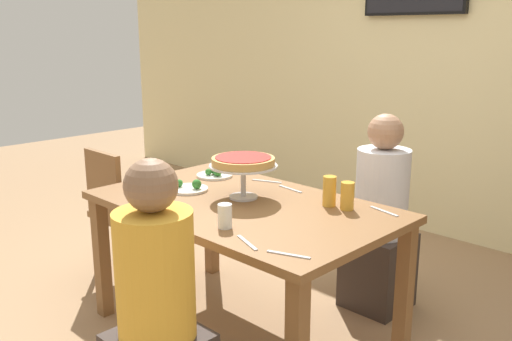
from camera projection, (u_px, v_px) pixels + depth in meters
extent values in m
plane|color=#9E7A56|center=(243.00, 332.00, 3.02)|extent=(12.00, 12.00, 0.00)
cube|color=beige|center=(449.00, 57.00, 4.21)|extent=(8.00, 0.12, 2.80)
cube|color=brown|center=(242.00, 206.00, 2.85)|extent=(1.56, 0.94, 0.04)
cube|color=brown|center=(102.00, 257.00, 3.14)|extent=(0.07, 0.07, 0.70)
cube|color=brown|center=(211.00, 222.00, 3.71)|extent=(0.07, 0.07, 0.70)
cube|color=brown|center=(404.00, 291.00, 2.74)|extent=(0.07, 0.07, 0.70)
cylinder|color=gold|center=(155.00, 275.00, 2.09)|extent=(0.30, 0.30, 0.50)
sphere|color=#846047|center=(151.00, 185.00, 2.00)|extent=(0.20, 0.20, 0.20)
cube|color=#382D28|center=(378.00, 270.00, 3.27)|extent=(0.34, 0.34, 0.45)
cylinder|color=silver|center=(382.00, 192.00, 3.16)|extent=(0.30, 0.30, 0.50)
sphere|color=#A87A5B|center=(386.00, 132.00, 3.07)|extent=(0.20, 0.20, 0.20)
cube|color=brown|center=(130.00, 213.00, 3.64)|extent=(0.40, 0.40, 0.04)
cube|color=brown|center=(104.00, 185.00, 3.46)|extent=(0.36, 0.04, 0.42)
cylinder|color=brown|center=(139.00, 232.00, 3.93)|extent=(0.04, 0.04, 0.41)
cylinder|color=brown|center=(170.00, 245.00, 3.70)|extent=(0.04, 0.04, 0.41)
cylinder|color=brown|center=(95.00, 246.00, 3.69)|extent=(0.04, 0.04, 0.41)
cylinder|color=brown|center=(124.00, 260.00, 3.45)|extent=(0.04, 0.04, 0.41)
cylinder|color=silver|center=(243.00, 197.00, 2.92)|extent=(0.15, 0.15, 0.01)
cylinder|color=silver|center=(243.00, 181.00, 2.89)|extent=(0.03, 0.03, 0.16)
cylinder|color=silver|center=(243.00, 166.00, 2.87)|extent=(0.36, 0.36, 0.01)
cylinder|color=tan|center=(243.00, 161.00, 2.87)|extent=(0.33, 0.33, 0.04)
cylinder|color=maroon|center=(243.00, 157.00, 2.86)|extent=(0.29, 0.29, 0.00)
cylinder|color=white|center=(215.00, 175.00, 3.34)|extent=(0.22, 0.22, 0.01)
sphere|color=#2D7028|center=(208.00, 172.00, 3.32)|extent=(0.04, 0.04, 0.04)
sphere|color=#2D7028|center=(218.00, 172.00, 3.29)|extent=(0.05, 0.05, 0.05)
sphere|color=#2D7028|center=(214.00, 170.00, 3.34)|extent=(0.05, 0.05, 0.05)
sphere|color=#2D7028|center=(218.00, 171.00, 3.32)|extent=(0.04, 0.04, 0.04)
cylinder|color=white|center=(188.00, 189.00, 3.05)|extent=(0.21, 0.21, 0.01)
sphere|color=#2D7028|center=(179.00, 183.00, 3.07)|extent=(0.04, 0.04, 0.04)
sphere|color=#2D7028|center=(197.00, 184.00, 3.03)|extent=(0.05, 0.05, 0.05)
cylinder|color=gold|center=(347.00, 196.00, 2.71)|extent=(0.07, 0.07, 0.14)
cylinder|color=gold|center=(329.00, 191.00, 2.77)|extent=(0.07, 0.07, 0.15)
cylinder|color=white|center=(225.00, 216.00, 2.46)|extent=(0.06, 0.06, 0.11)
cube|color=silver|center=(384.00, 211.00, 2.69)|extent=(0.18, 0.06, 0.00)
cube|color=silver|center=(247.00, 243.00, 2.30)|extent=(0.17, 0.08, 0.00)
cube|color=silver|center=(289.00, 255.00, 2.17)|extent=(0.17, 0.08, 0.00)
cube|color=silver|center=(290.00, 189.00, 3.07)|extent=(0.18, 0.04, 0.00)
cube|color=silver|center=(267.00, 181.00, 3.23)|extent=(0.17, 0.08, 0.00)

